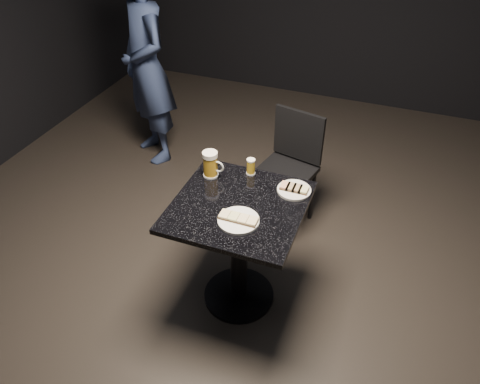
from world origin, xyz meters
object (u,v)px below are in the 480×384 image
Objects in this scene: patron at (147,67)px; table at (239,237)px; beer_mug at (211,164)px; plate_large at (238,220)px; plate_small at (294,190)px; beer_tumbler at (251,166)px; chair at (289,163)px.

table is at bearing -7.32° from patron.
plate_large is at bearing -47.76° from beer_mug.
beer_tumbler reaches higher than plate_small.
plate_large is 0.25× the size of chair.
beer_tumbler is at bearing 25.91° from beer_mug.
beer_mug is 0.18× the size of chair.
table is at bearing -38.30° from beer_mug.
patron is 1.62m from beer_tumbler.
beer_tumbler reaches higher than table.
patron is at bearing 145.01° from plate_small.
beer_mug reaches higher than plate_small.
patron reaches higher than beer_mug.
table is 7.65× the size of beer_tumbler.
beer_tumbler is at bearing 97.17° from table.
plate_small is at bearing 41.61° from table.
plate_large is at bearing -69.50° from table.
table is at bearing -82.83° from beer_tumbler.
patron is 10.49× the size of beer_mug.
chair is at bearing 106.76° from plate_small.
patron reaches higher than table.
patron is 1.47m from chair.
plate_small is 0.41m from table.
plate_small is 1.20× the size of beer_mug.
beer_mug is at bearing -8.70° from patron.
patron is at bearing 134.96° from table.
beer_tumbler is 0.11× the size of chair.
chair is at bearing 19.15° from patron.
table is 0.42m from beer_tumbler.
plate_large is 0.29m from table.
beer_mug is (-0.25, 0.19, 0.32)m from table.
chair is at bearing 64.99° from beer_mug.
plate_small is at bearing -73.24° from chair.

